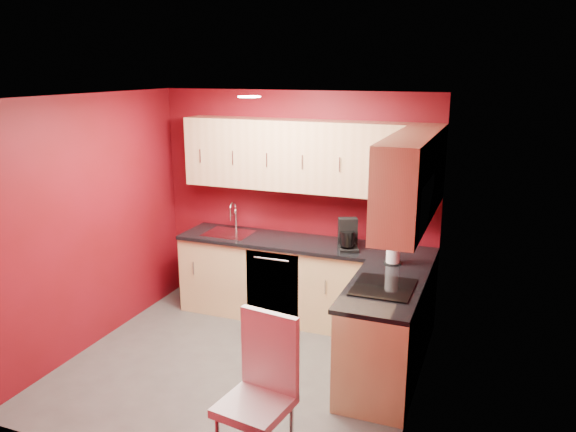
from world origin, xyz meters
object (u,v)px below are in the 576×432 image
Objects in this scene: dining_chair at (255,398)px; microwave at (401,204)px; napkin_holder at (349,238)px; paper_towel at (393,249)px; sink at (229,230)px; coffee_maker at (348,235)px.

microwave is at bearing 72.29° from dining_chair.
paper_towel is (0.55, -0.42, 0.08)m from napkin_holder.
microwave reaches higher than paper_towel.
sink reaches higher than coffee_maker.
paper_towel is (0.51, -0.24, -0.01)m from coffee_maker.
microwave is 2.55× the size of paper_towel.
sink reaches higher than paper_towel.
microwave is at bearing -25.60° from sink.
coffee_maker is at bearing 126.85° from microwave.
sink is 1.44m from coffee_maker.
dining_chair is (-0.03, -2.29, -0.52)m from coffee_maker.
sink is 1.61× the size of coffee_maker.
coffee_maker is 0.56m from paper_towel.
coffee_maker is 1.08× the size of paper_towel.
paper_towel is at bearing -10.35° from sink.
microwave is 2.36× the size of coffee_maker.
coffee_maker is at bearing 154.58° from paper_towel.
napkin_holder is (-0.71, 1.07, -0.68)m from microwave.
dining_chair reaches higher than napkin_holder.
napkin_holder is (-0.04, 0.17, -0.09)m from coffee_maker.
paper_towel is 0.27× the size of dining_chair.
microwave reaches higher than coffee_maker.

